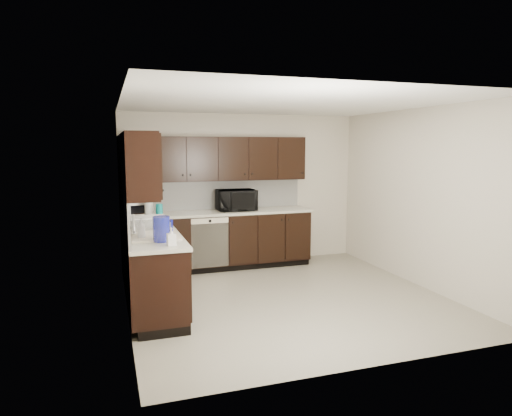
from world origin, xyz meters
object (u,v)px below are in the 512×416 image
Objects in this scene: storage_bin at (148,224)px; blue_pitcher at (161,229)px; toaster_oven at (137,209)px; sink at (154,240)px; microwave at (236,200)px.

blue_pitcher is at bearing -83.99° from storage_bin.
toaster_oven is 0.75× the size of storage_bin.
sink is at bearing -85.36° from storage_bin.
sink is at bearing -130.99° from microwave.
storage_bin is at bearing -138.60° from microwave.
storage_bin is at bearing 94.64° from sink.
blue_pitcher is (0.08, -0.75, 0.06)m from storage_bin.
sink reaches higher than storage_bin.
toaster_oven is at bearing 80.29° from blue_pitcher.
toaster_oven is 1.12× the size of blue_pitcher.
microwave is at bearing 48.93° from sink.
toaster_oven is at bearing 92.33° from sink.
blue_pitcher is (0.12, -2.07, 0.04)m from toaster_oven.
storage_bin is at bearing 83.05° from blue_pitcher.
microwave is 2.21× the size of blue_pitcher.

